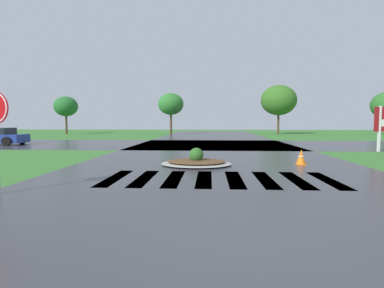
% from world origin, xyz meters
% --- Properties ---
extents(ground_plane, '(120.00, 120.00, 0.10)m').
position_xyz_m(ground_plane, '(0.00, 0.00, -0.05)').
color(ground_plane, '#38722D').
extents(asphalt_roadway, '(11.31, 80.00, 0.01)m').
position_xyz_m(asphalt_roadway, '(0.00, 10.00, 0.00)').
color(asphalt_roadway, '#35353A').
rests_on(asphalt_roadway, ground).
extents(asphalt_cross_road, '(90.00, 10.18, 0.01)m').
position_xyz_m(asphalt_cross_road, '(0.00, 19.18, 0.00)').
color(asphalt_cross_road, '#35353A').
rests_on(asphalt_cross_road, ground).
extents(crosswalk_stripes, '(6.75, 2.80, 0.01)m').
position_xyz_m(crosswalk_stripes, '(0.00, 5.33, 0.00)').
color(crosswalk_stripes, white).
rests_on(crosswalk_stripes, ground).
extents(median_island, '(2.76, 2.39, 0.68)m').
position_xyz_m(median_island, '(-0.81, 8.26, 0.13)').
color(median_island, '#9E9B93').
rests_on(median_island, ground).
extents(traffic_cone, '(0.39, 0.39, 0.60)m').
position_xyz_m(traffic_cone, '(3.33, 8.60, 0.29)').
color(traffic_cone, orange).
rests_on(traffic_cone, ground).
extents(background_treeline, '(46.45, 5.13, 6.50)m').
position_xyz_m(background_treeline, '(7.02, 37.80, 4.12)').
color(background_treeline, '#4C3823').
rests_on(background_treeline, ground).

